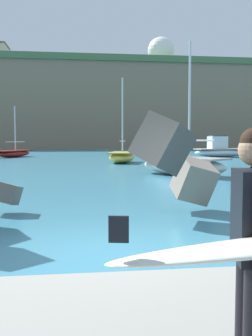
% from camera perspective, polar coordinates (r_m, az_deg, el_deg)
% --- Properties ---
extents(ground_plane, '(400.00, 400.00, 0.00)m').
position_cam_1_polar(ground_plane, '(7.00, -1.24, -11.82)').
color(ground_plane, teal).
extents(breakwater_jetty, '(30.33, 5.62, 2.93)m').
position_cam_1_polar(breakwater_jetty, '(8.14, 2.29, -1.04)').
color(breakwater_jetty, '#4C4944').
rests_on(breakwater_jetty, ground).
extents(boat_near_left, '(6.38, 2.91, 2.32)m').
position_cam_1_polar(boat_near_left, '(42.98, 13.56, 2.51)').
color(boat_near_left, white).
rests_on(boat_near_left, ground).
extents(boat_near_right, '(4.89, 5.42, 6.96)m').
position_cam_1_polar(boat_near_right, '(21.10, 8.26, 0.42)').
color(boat_near_right, beige).
rests_on(boat_near_right, ground).
extents(boat_mid_centre, '(3.96, 5.25, 5.41)m').
position_cam_1_polar(boat_mid_centre, '(43.22, -16.07, 2.09)').
color(boat_mid_centre, maroon).
rests_on(boat_mid_centre, ground).
extents(boat_mid_right, '(3.06, 4.82, 6.86)m').
position_cam_1_polar(boat_mid_right, '(31.75, -0.60, 1.67)').
color(boat_mid_right, '#EAC64C').
rests_on(boat_mid_right, ground).
extents(mooring_buoy_inner, '(0.44, 0.44, 0.44)m').
position_cam_1_polar(mooring_buoy_inner, '(43.24, 14.57, 1.85)').
color(mooring_buoy_inner, '#E54C1E').
rests_on(mooring_buoy_inner, ground).
extents(headland_bluff, '(109.80, 37.60, 17.41)m').
position_cam_1_polar(headland_bluff, '(91.46, -9.37, 8.47)').
color(headland_bluff, '#847056').
rests_on(headland_bluff, ground).
extents(radar_dome, '(6.34, 6.34, 8.72)m').
position_cam_1_polar(radar_dome, '(97.73, 5.09, 16.03)').
color(radar_dome, silver).
rests_on(radar_dome, headland_bluff).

